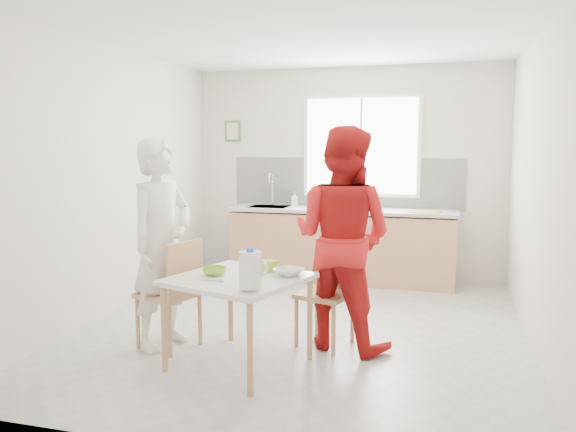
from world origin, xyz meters
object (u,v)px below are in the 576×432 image
object	(u,v)px
chair_far	(329,287)
milk_jug	(251,269)
wine_bottle_b	(349,196)
chair_left	(174,289)
bowl_white	(289,272)
wine_bottle_a	(332,195)
dining_table	(239,286)
person_red	(342,238)
person_white	(162,244)
bowl_green	(214,271)

from	to	relation	value
chair_far	milk_jug	world-z (taller)	milk_jug
chair_far	wine_bottle_b	xyz separation A→B (m)	(-0.23, 2.42, 0.58)
chair_left	bowl_white	distance (m)	1.04
wine_bottle_a	dining_table	bearing A→B (deg)	-92.80
dining_table	person_red	xyz separation A→B (m)	(0.69, 0.64, 0.30)
bowl_white	wine_bottle_b	size ratio (longest dim) A/B	0.75
milk_jug	person_white	bearing A→B (deg)	166.20
chair_left	person_white	size ratio (longest dim) A/B	0.52
chair_left	bowl_green	distance (m)	0.53
bowl_green	wine_bottle_b	distance (m)	3.15
milk_jug	wine_bottle_a	world-z (taller)	wine_bottle_a
person_white	bowl_green	world-z (taller)	person_white
dining_table	bowl_green	xyz separation A→B (m)	(-0.21, 0.01, 0.10)
person_red	bowl_green	xyz separation A→B (m)	(-0.90, -0.63, -0.20)
chair_far	bowl_white	size ratio (longest dim) A/B	3.99
chair_left	milk_jug	size ratio (longest dim) A/B	3.31
chair_left	chair_far	distance (m)	1.32
person_red	wine_bottle_b	size ratio (longest dim) A/B	6.23
person_red	wine_bottle_b	world-z (taller)	person_red
bowl_white	wine_bottle_a	xyz separation A→B (m)	(-0.21, 2.83, 0.35)
chair_left	chair_far	bearing A→B (deg)	128.46
bowl_white	milk_jug	distance (m)	0.54
person_white	chair_left	bearing A→B (deg)	-90.00
chair_far	bowl_white	world-z (taller)	chair_far
chair_left	wine_bottle_b	xyz separation A→B (m)	(1.00, 2.90, 0.56)
chair_left	wine_bottle_b	distance (m)	3.11
milk_jug	dining_table	bearing A→B (deg)	139.30
chair_left	milk_jug	xyz separation A→B (m)	(0.88, -0.56, 0.35)
person_white	bowl_white	xyz separation A→B (m)	(1.14, -0.09, -0.15)
chair_far	person_red	xyz separation A→B (m)	(0.12, -0.04, 0.44)
person_white	person_red	xyz separation A→B (m)	(1.47, 0.40, 0.05)
chair_far	wine_bottle_a	size ratio (longest dim) A/B	2.80
wine_bottle_a	wine_bottle_b	xyz separation A→B (m)	(0.20, 0.11, -0.01)
dining_table	milk_jug	distance (m)	0.48
chair_left	person_white	world-z (taller)	person_white
chair_far	milk_jug	size ratio (longest dim) A/B	3.20
wine_bottle_b	person_red	bearing A→B (deg)	-81.96
dining_table	chair_far	xyz separation A→B (m)	(0.58, 0.68, -0.14)
chair_left	person_red	xyz separation A→B (m)	(1.34, 0.44, 0.42)
wine_bottle_a	wine_bottle_b	world-z (taller)	wine_bottle_a
chair_left	milk_jug	distance (m)	1.10
chair_left	person_white	xyz separation A→B (m)	(-0.13, 0.04, 0.37)
dining_table	person_white	size ratio (longest dim) A/B	0.65
milk_jug	wine_bottle_a	distance (m)	3.35
chair_far	milk_jug	distance (m)	1.16
wine_bottle_b	wine_bottle_a	bearing A→B (deg)	-150.83
dining_table	chair_far	world-z (taller)	chair_far
person_white	person_red	world-z (taller)	person_red
person_red	milk_jug	world-z (taller)	person_red
chair_left	bowl_green	bearing A→B (deg)	84.05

